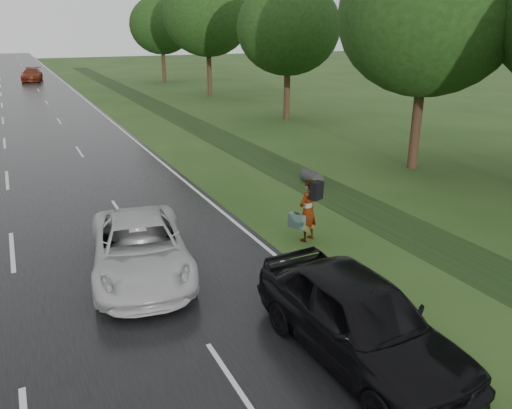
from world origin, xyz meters
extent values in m
cube|color=black|center=(0.00, 45.00, 0.02)|extent=(14.00, 180.00, 0.04)
cube|color=silver|center=(6.75, 45.00, 0.04)|extent=(0.12, 180.00, 0.01)
cube|color=silver|center=(0.00, 45.00, 0.04)|extent=(0.12, 180.00, 0.01)
cube|color=black|center=(11.50, 20.00, 0.00)|extent=(2.20, 120.00, 0.01)
cylinder|color=#2D2D2D|center=(11.50, 10.00, 0.25)|extent=(0.56, 1.00, 0.56)
cylinder|color=#352315|center=(17.00, 10.00, 1.92)|extent=(0.44, 0.44, 3.84)
ellipsoid|color=black|center=(17.00, 10.00, 6.69)|extent=(7.60, 7.60, 6.84)
cylinder|color=#352315|center=(18.20, 24.00, 1.76)|extent=(0.44, 0.44, 3.52)
ellipsoid|color=black|center=(18.20, 24.00, 6.14)|extent=(7.00, 7.00, 6.30)
cylinder|color=#352315|center=(17.80, 38.00, 2.08)|extent=(0.44, 0.44, 4.16)
ellipsoid|color=black|center=(17.80, 38.00, 7.16)|extent=(8.00, 8.00, 7.20)
cylinder|color=#352315|center=(17.50, 52.00, 1.84)|extent=(0.44, 0.44, 3.68)
ellipsoid|color=black|center=(17.50, 52.00, 6.38)|extent=(7.20, 7.20, 6.48)
imported|color=#A5998C|center=(8.20, 5.01, 0.97)|extent=(0.83, 0.70, 1.94)
cube|color=black|center=(8.31, 4.75, 1.66)|extent=(0.45, 0.36, 0.54)
cube|color=#3F5C52|center=(7.78, 4.95, 0.71)|extent=(0.38, 0.57, 0.44)
cube|color=black|center=(7.78, 4.95, 0.97)|extent=(0.12, 0.19, 0.04)
imported|color=#B9B9B9|center=(3.07, 5.00, 0.76)|extent=(3.21, 5.53, 1.45)
imported|color=black|center=(6.00, -0.40, 0.92)|extent=(2.26, 5.23, 1.76)
imported|color=#671D0B|center=(3.54, 60.13, 0.79)|extent=(2.88, 5.44, 1.50)
camera|label=1|loc=(0.55, -6.98, 6.21)|focal=35.00mm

